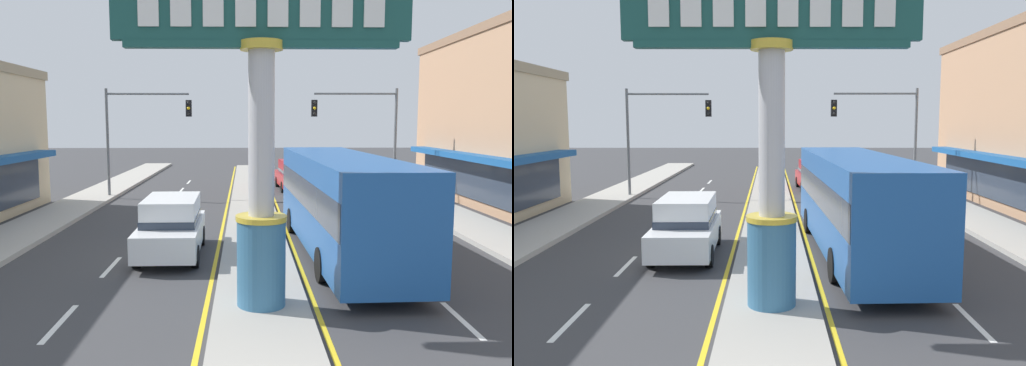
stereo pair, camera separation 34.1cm
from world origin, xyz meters
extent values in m
cube|color=#A39E93|center=(0.00, 18.00, 0.07)|extent=(2.23, 52.00, 0.14)
cube|color=#ADA89E|center=(-9.01, 16.00, 0.09)|extent=(2.59, 60.00, 0.18)
cube|color=#ADA89E|center=(9.01, 16.00, 0.09)|extent=(2.59, 60.00, 0.18)
cube|color=silver|center=(-4.42, 4.80, 0.00)|extent=(0.14, 2.20, 0.01)
cube|color=silver|center=(-4.42, 9.20, 0.00)|extent=(0.14, 2.20, 0.01)
cube|color=silver|center=(-4.42, 13.60, 0.00)|extent=(0.14, 2.20, 0.01)
cube|color=silver|center=(-4.42, 18.00, 0.00)|extent=(0.14, 2.20, 0.01)
cube|color=silver|center=(-4.42, 22.40, 0.00)|extent=(0.14, 2.20, 0.01)
cube|color=silver|center=(-4.42, 26.80, 0.00)|extent=(0.14, 2.20, 0.01)
cube|color=silver|center=(-4.42, 31.20, 0.00)|extent=(0.14, 2.20, 0.01)
cube|color=silver|center=(4.42, 4.80, 0.00)|extent=(0.14, 2.20, 0.01)
cube|color=silver|center=(4.42, 9.20, 0.00)|extent=(0.14, 2.20, 0.01)
cube|color=silver|center=(4.42, 13.60, 0.00)|extent=(0.14, 2.20, 0.01)
cube|color=silver|center=(4.42, 18.00, 0.00)|extent=(0.14, 2.20, 0.01)
cube|color=silver|center=(4.42, 22.40, 0.00)|extent=(0.14, 2.20, 0.01)
cube|color=silver|center=(4.42, 26.80, 0.00)|extent=(0.14, 2.20, 0.01)
cube|color=silver|center=(4.42, 31.20, 0.00)|extent=(0.14, 2.20, 0.01)
cube|color=yellow|center=(-1.30, 18.00, 0.00)|extent=(0.12, 52.00, 0.01)
cube|color=yellow|center=(1.30, 18.00, 0.00)|extent=(0.12, 52.00, 0.01)
cylinder|color=#33668C|center=(0.00, 5.49, 1.13)|extent=(1.12, 1.12, 1.98)
cylinder|color=gold|center=(0.00, 5.49, 2.18)|extent=(1.18, 1.18, 0.12)
cylinder|color=#B7B7BC|center=(0.00, 5.49, 4.12)|extent=(0.59, 0.59, 4.00)
cylinder|color=gold|center=(0.00, 5.49, 6.02)|extent=(0.95, 0.95, 0.20)
cube|color=#194C47|center=(0.00, 5.49, 6.72)|extent=(6.54, 0.24, 1.20)
cube|color=#194C47|center=(0.00, 5.49, 6.04)|extent=(6.01, 0.29, 0.16)
cube|color=white|center=(-2.43, 5.34, 6.72)|extent=(0.44, 0.06, 0.66)
cube|color=white|center=(-1.74, 5.34, 6.72)|extent=(0.44, 0.06, 0.66)
cube|color=white|center=(-1.04, 5.34, 6.72)|extent=(0.44, 0.06, 0.66)
cube|color=white|center=(-0.35, 5.34, 6.72)|extent=(0.44, 0.06, 0.66)
cube|color=white|center=(0.35, 5.34, 6.72)|extent=(0.44, 0.06, 0.66)
cube|color=white|center=(1.04, 5.34, 6.72)|extent=(0.44, 0.06, 0.66)
cube|color=white|center=(1.74, 5.34, 6.72)|extent=(0.44, 0.06, 0.66)
cube|color=white|center=(2.43, 5.34, 6.72)|extent=(0.44, 0.06, 0.66)
cube|color=#195193|center=(10.65, 17.50, 2.64)|extent=(0.90, 18.17, 0.30)
cube|color=#283342|center=(11.06, 17.50, 1.50)|extent=(0.08, 17.53, 2.00)
cylinder|color=slate|center=(-8.12, 23.39, 3.10)|extent=(0.16, 0.16, 6.20)
cylinder|color=slate|center=(-5.81, 23.39, 5.90)|extent=(4.62, 0.12, 0.12)
cube|color=black|center=(-3.50, 23.23, 5.09)|extent=(0.32, 0.24, 0.92)
sphere|color=black|center=(-3.50, 23.09, 5.39)|extent=(0.17, 0.17, 0.17)
sphere|color=yellow|center=(-3.50, 23.09, 5.09)|extent=(0.17, 0.17, 0.17)
sphere|color=black|center=(-3.50, 23.09, 4.79)|extent=(0.17, 0.17, 0.17)
cylinder|color=slate|center=(8.12, 22.95, 3.10)|extent=(0.16, 0.16, 6.20)
cylinder|color=slate|center=(5.81, 22.95, 5.90)|extent=(4.62, 0.12, 0.12)
cube|color=black|center=(3.50, 22.79, 5.09)|extent=(0.32, 0.24, 0.92)
sphere|color=black|center=(3.50, 22.65, 5.39)|extent=(0.17, 0.17, 0.17)
sphere|color=yellow|center=(3.50, 22.65, 5.09)|extent=(0.17, 0.17, 0.17)
sphere|color=black|center=(3.50, 22.65, 4.79)|extent=(0.17, 0.17, 0.17)
cube|color=white|center=(-2.77, 10.50, 0.70)|extent=(1.98, 4.63, 0.80)
cube|color=white|center=(-2.77, 10.69, 1.50)|extent=(1.72, 2.88, 0.80)
cube|color=#283342|center=(-2.77, 10.69, 1.22)|extent=(1.76, 2.91, 0.24)
cylinder|color=black|center=(-1.87, 9.09, 0.34)|extent=(0.23, 0.68, 0.68)
cylinder|color=black|center=(-3.62, 9.06, 0.34)|extent=(0.23, 0.68, 0.68)
cylinder|color=black|center=(-1.92, 11.94, 0.34)|extent=(0.23, 0.68, 0.68)
cylinder|color=black|center=(-3.67, 11.91, 0.34)|extent=(0.23, 0.68, 0.68)
cube|color=maroon|center=(2.77, 26.94, 0.70)|extent=(2.16, 4.70, 0.80)
cube|color=maroon|center=(2.78, 26.76, 1.50)|extent=(1.83, 2.94, 0.80)
cube|color=#283342|center=(2.78, 26.76, 1.22)|extent=(1.87, 2.97, 0.24)
cylinder|color=black|center=(1.81, 28.31, 0.34)|extent=(0.26, 0.69, 0.68)
cylinder|color=black|center=(3.56, 28.41, 0.34)|extent=(0.26, 0.69, 0.68)
cylinder|color=black|center=(1.98, 25.47, 0.34)|extent=(0.26, 0.69, 0.68)
cylinder|color=black|center=(3.72, 25.57, 0.34)|extent=(0.26, 0.69, 0.68)
cube|color=#1E5199|center=(2.77, 10.54, 1.81)|extent=(2.92, 11.29, 2.90)
cube|color=#283342|center=(2.77, 10.54, 2.11)|extent=(2.94, 11.06, 0.90)
cube|color=#283342|center=(2.55, 16.10, 2.06)|extent=(2.30, 0.17, 1.40)
cube|color=black|center=(2.55, 16.10, 3.06)|extent=(1.75, 0.15, 0.30)
cylinder|color=black|center=(1.48, 13.97, 0.48)|extent=(0.32, 0.97, 0.96)
cylinder|color=black|center=(3.78, 14.06, 0.48)|extent=(0.32, 0.97, 0.96)
cylinder|color=black|center=(1.73, 7.59, 0.48)|extent=(0.32, 0.97, 0.96)
cylinder|color=black|center=(4.03, 7.68, 0.48)|extent=(0.32, 0.97, 0.96)
camera|label=1|loc=(-0.38, -6.13, 4.37)|focal=36.37mm
camera|label=2|loc=(-0.04, -6.13, 4.37)|focal=36.37mm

